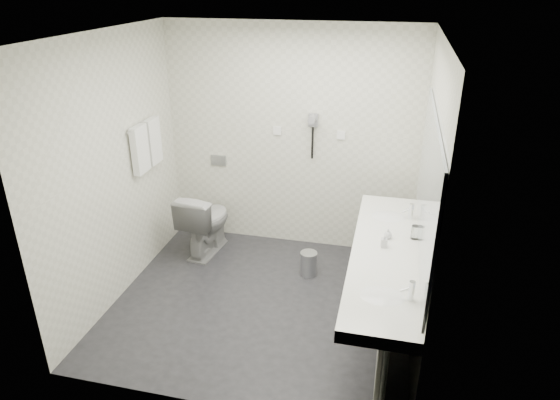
# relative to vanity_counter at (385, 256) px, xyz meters

# --- Properties ---
(floor) EXTENTS (2.80, 2.80, 0.00)m
(floor) POSITION_rel_vanity_counter_xyz_m (-1.12, 0.20, -0.80)
(floor) COLOR #26262B
(floor) RESTS_ON ground
(ceiling) EXTENTS (2.80, 2.80, 0.00)m
(ceiling) POSITION_rel_vanity_counter_xyz_m (-1.12, 0.20, 1.70)
(ceiling) COLOR white
(ceiling) RESTS_ON wall_back
(wall_back) EXTENTS (2.80, 0.00, 2.80)m
(wall_back) POSITION_rel_vanity_counter_xyz_m (-1.12, 1.50, 0.45)
(wall_back) COLOR silver
(wall_back) RESTS_ON floor
(wall_front) EXTENTS (2.80, 0.00, 2.80)m
(wall_front) POSITION_rel_vanity_counter_xyz_m (-1.12, -1.10, 0.45)
(wall_front) COLOR silver
(wall_front) RESTS_ON floor
(wall_left) EXTENTS (0.00, 2.60, 2.60)m
(wall_left) POSITION_rel_vanity_counter_xyz_m (-2.52, 0.20, 0.45)
(wall_left) COLOR silver
(wall_left) RESTS_ON floor
(wall_right) EXTENTS (0.00, 2.60, 2.60)m
(wall_right) POSITION_rel_vanity_counter_xyz_m (0.27, 0.20, 0.45)
(wall_right) COLOR silver
(wall_right) RESTS_ON floor
(vanity_counter) EXTENTS (0.55, 2.20, 0.10)m
(vanity_counter) POSITION_rel_vanity_counter_xyz_m (0.00, 0.00, 0.00)
(vanity_counter) COLOR white
(vanity_counter) RESTS_ON floor
(vanity_panel) EXTENTS (0.03, 2.15, 0.75)m
(vanity_panel) POSITION_rel_vanity_counter_xyz_m (0.02, 0.00, -0.42)
(vanity_panel) COLOR gray
(vanity_panel) RESTS_ON floor
(vanity_post_near) EXTENTS (0.06, 0.06, 0.75)m
(vanity_post_near) POSITION_rel_vanity_counter_xyz_m (0.05, -1.04, -0.42)
(vanity_post_near) COLOR silver
(vanity_post_near) RESTS_ON floor
(vanity_post_far) EXTENTS (0.06, 0.06, 0.75)m
(vanity_post_far) POSITION_rel_vanity_counter_xyz_m (0.05, 1.04, -0.42)
(vanity_post_far) COLOR silver
(vanity_post_far) RESTS_ON floor
(mirror) EXTENTS (0.02, 2.20, 1.05)m
(mirror) POSITION_rel_vanity_counter_xyz_m (0.26, 0.00, 0.65)
(mirror) COLOR #B2BCC6
(mirror) RESTS_ON wall_right
(basin_near) EXTENTS (0.40, 0.31, 0.05)m
(basin_near) POSITION_rel_vanity_counter_xyz_m (0.00, -0.65, 0.04)
(basin_near) COLOR white
(basin_near) RESTS_ON vanity_counter
(basin_far) EXTENTS (0.40, 0.31, 0.05)m
(basin_far) POSITION_rel_vanity_counter_xyz_m (0.00, 0.65, 0.04)
(basin_far) COLOR white
(basin_far) RESTS_ON vanity_counter
(faucet_near) EXTENTS (0.04, 0.04, 0.15)m
(faucet_near) POSITION_rel_vanity_counter_xyz_m (0.19, -0.65, 0.12)
(faucet_near) COLOR silver
(faucet_near) RESTS_ON vanity_counter
(faucet_far) EXTENTS (0.04, 0.04, 0.15)m
(faucet_far) POSITION_rel_vanity_counter_xyz_m (0.19, 0.65, 0.12)
(faucet_far) COLOR silver
(faucet_far) RESTS_ON vanity_counter
(soap_bottle_a) EXTENTS (0.06, 0.06, 0.11)m
(soap_bottle_a) POSITION_rel_vanity_counter_xyz_m (-0.02, 0.06, 0.11)
(soap_bottle_a) COLOR beige
(soap_bottle_a) RESTS_ON vanity_counter
(soap_bottle_b) EXTENTS (0.10, 0.10, 0.09)m
(soap_bottle_b) POSITION_rel_vanity_counter_xyz_m (0.01, 0.22, 0.09)
(soap_bottle_b) COLOR beige
(soap_bottle_b) RESTS_ON vanity_counter
(glass_left) EXTENTS (0.07, 0.07, 0.12)m
(glass_left) POSITION_rel_vanity_counter_xyz_m (0.23, 0.26, 0.11)
(glass_left) COLOR silver
(glass_left) RESTS_ON vanity_counter
(toilet) EXTENTS (0.50, 0.78, 0.75)m
(toilet) POSITION_rel_vanity_counter_xyz_m (-2.00, 1.04, -0.43)
(toilet) COLOR white
(toilet) RESTS_ON floor
(flush_plate) EXTENTS (0.18, 0.02, 0.12)m
(flush_plate) POSITION_rel_vanity_counter_xyz_m (-1.98, 1.49, 0.15)
(flush_plate) COLOR #B2B5BA
(flush_plate) RESTS_ON wall_back
(pedal_bin) EXTENTS (0.22, 0.22, 0.25)m
(pedal_bin) POSITION_rel_vanity_counter_xyz_m (-0.77, 0.81, -0.67)
(pedal_bin) COLOR #B2B5BA
(pedal_bin) RESTS_ON floor
(bin_lid) EXTENTS (0.18, 0.18, 0.02)m
(bin_lid) POSITION_rel_vanity_counter_xyz_m (-0.77, 0.81, -0.54)
(bin_lid) COLOR #B2B5BA
(bin_lid) RESTS_ON pedal_bin
(towel_rail) EXTENTS (0.02, 0.62, 0.02)m
(towel_rail) POSITION_rel_vanity_counter_xyz_m (-2.47, 0.75, 0.75)
(towel_rail) COLOR silver
(towel_rail) RESTS_ON wall_left
(towel_near) EXTENTS (0.07, 0.24, 0.48)m
(towel_near) POSITION_rel_vanity_counter_xyz_m (-2.46, 0.61, 0.53)
(towel_near) COLOR white
(towel_near) RESTS_ON towel_rail
(towel_far) EXTENTS (0.07, 0.24, 0.48)m
(towel_far) POSITION_rel_vanity_counter_xyz_m (-2.46, 0.89, 0.53)
(towel_far) COLOR white
(towel_far) RESTS_ON towel_rail
(dryer_cradle) EXTENTS (0.10, 0.04, 0.14)m
(dryer_cradle) POSITION_rel_vanity_counter_xyz_m (-0.88, 1.47, 0.70)
(dryer_cradle) COLOR gray
(dryer_cradle) RESTS_ON wall_back
(dryer_barrel) EXTENTS (0.08, 0.14, 0.08)m
(dryer_barrel) POSITION_rel_vanity_counter_xyz_m (-0.88, 1.40, 0.73)
(dryer_barrel) COLOR gray
(dryer_barrel) RESTS_ON dryer_cradle
(dryer_cord) EXTENTS (0.02, 0.02, 0.35)m
(dryer_cord) POSITION_rel_vanity_counter_xyz_m (-0.88, 1.46, 0.45)
(dryer_cord) COLOR black
(dryer_cord) RESTS_ON dryer_cradle
(switch_plate_a) EXTENTS (0.09, 0.02, 0.09)m
(switch_plate_a) POSITION_rel_vanity_counter_xyz_m (-1.27, 1.49, 0.55)
(switch_plate_a) COLOR white
(switch_plate_a) RESTS_ON wall_back
(switch_plate_b) EXTENTS (0.09, 0.02, 0.09)m
(switch_plate_b) POSITION_rel_vanity_counter_xyz_m (-0.57, 1.49, 0.55)
(switch_plate_b) COLOR white
(switch_plate_b) RESTS_ON wall_back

